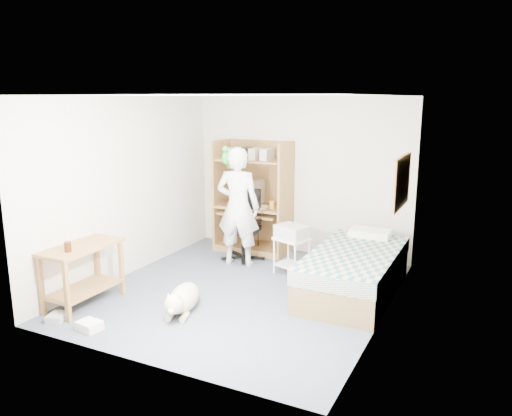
# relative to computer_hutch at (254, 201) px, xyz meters

# --- Properties ---
(floor) EXTENTS (4.00, 4.00, 0.00)m
(floor) POSITION_rel_computer_hutch_xyz_m (0.70, -1.74, -0.82)
(floor) COLOR #485162
(floor) RESTS_ON ground
(wall_back) EXTENTS (3.60, 0.02, 2.50)m
(wall_back) POSITION_rel_computer_hutch_xyz_m (0.70, 0.26, 0.43)
(wall_back) COLOR beige
(wall_back) RESTS_ON floor
(wall_right) EXTENTS (0.02, 4.00, 2.50)m
(wall_right) POSITION_rel_computer_hutch_xyz_m (2.50, -1.74, 0.43)
(wall_right) COLOR beige
(wall_right) RESTS_ON floor
(wall_left) EXTENTS (0.02, 4.00, 2.50)m
(wall_left) POSITION_rel_computer_hutch_xyz_m (-1.10, -1.74, 0.43)
(wall_left) COLOR beige
(wall_left) RESTS_ON floor
(ceiling) EXTENTS (3.60, 4.00, 0.02)m
(ceiling) POSITION_rel_computer_hutch_xyz_m (0.70, -1.74, 1.68)
(ceiling) COLOR white
(ceiling) RESTS_ON wall_back
(computer_hutch) EXTENTS (1.20, 0.63, 1.80)m
(computer_hutch) POSITION_rel_computer_hutch_xyz_m (0.00, 0.00, 0.00)
(computer_hutch) COLOR brown
(computer_hutch) RESTS_ON floor
(bed) EXTENTS (1.02, 2.02, 0.66)m
(bed) POSITION_rel_computer_hutch_xyz_m (2.00, -1.12, -0.53)
(bed) COLOR brown
(bed) RESTS_ON floor
(side_desk) EXTENTS (0.50, 1.00, 0.75)m
(side_desk) POSITION_rel_computer_hutch_xyz_m (-0.85, -2.94, -0.33)
(side_desk) COLOR brown
(side_desk) RESTS_ON floor
(corkboard) EXTENTS (0.04, 0.94, 0.66)m
(corkboard) POSITION_rel_computer_hutch_xyz_m (2.47, -0.84, 0.63)
(corkboard) COLOR #9A6B45
(corkboard) RESTS_ON wall_right
(office_chair) EXTENTS (0.60, 0.60, 1.07)m
(office_chair) POSITION_rel_computer_hutch_xyz_m (0.06, -0.46, -0.44)
(office_chair) COLOR black
(office_chair) RESTS_ON floor
(person) EXTENTS (0.71, 0.53, 1.78)m
(person) POSITION_rel_computer_hutch_xyz_m (0.12, -0.77, 0.07)
(person) COLOR white
(person) RESTS_ON floor
(parrot) EXTENTS (0.13, 0.23, 0.36)m
(parrot) POSITION_rel_computer_hutch_xyz_m (-0.08, -0.75, 0.81)
(parrot) COLOR #148D27
(parrot) RESTS_ON person
(dog) EXTENTS (0.50, 0.96, 0.37)m
(dog) POSITION_rel_computer_hutch_xyz_m (0.34, -2.58, -0.66)
(dog) COLOR tan
(dog) RESTS_ON floor
(printer_cart) EXTENTS (0.54, 0.48, 0.54)m
(printer_cart) POSITION_rel_computer_hutch_xyz_m (1.00, -0.82, -0.46)
(printer_cart) COLOR white
(printer_cart) RESTS_ON floor
(printer) EXTENTS (0.50, 0.44, 0.18)m
(printer) POSITION_rel_computer_hutch_xyz_m (1.00, -0.82, -0.19)
(printer) COLOR #B2B2AD
(printer) RESTS_ON printer_cart
(crt_monitor) EXTENTS (0.44, 0.47, 0.40)m
(crt_monitor) POSITION_rel_computer_hutch_xyz_m (-0.13, 0.01, 0.15)
(crt_monitor) COLOR beige
(crt_monitor) RESTS_ON computer_hutch
(keyboard) EXTENTS (0.47, 0.21, 0.03)m
(keyboard) POSITION_rel_computer_hutch_xyz_m (-0.00, -0.16, -0.15)
(keyboard) COLOR beige
(keyboard) RESTS_ON computer_hutch
(pencil_cup) EXTENTS (0.08, 0.08, 0.12)m
(pencil_cup) POSITION_rel_computer_hutch_xyz_m (0.37, -0.09, -0.00)
(pencil_cup) COLOR gold
(pencil_cup) RESTS_ON computer_hutch
(drink_glass) EXTENTS (0.08, 0.08, 0.12)m
(drink_glass) POSITION_rel_computer_hutch_xyz_m (-0.80, -3.18, -0.01)
(drink_glass) COLOR #3D1B09
(drink_glass) RESTS_ON side_desk
(floor_box_a) EXTENTS (0.27, 0.23, 0.10)m
(floor_box_a) POSITION_rel_computer_hutch_xyz_m (-0.30, -3.44, -0.77)
(floor_box_a) COLOR white
(floor_box_a) RESTS_ON floor
(floor_box_b) EXTENTS (0.24, 0.27, 0.08)m
(floor_box_b) POSITION_rel_computer_hutch_xyz_m (-0.80, -3.42, -0.78)
(floor_box_b) COLOR beige
(floor_box_b) RESTS_ON floor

